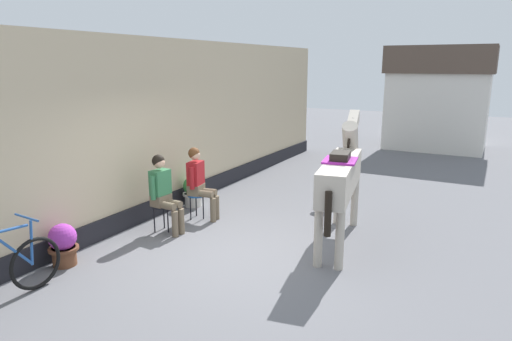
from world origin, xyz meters
TOP-DOWN VIEW (x-y plane):
  - ground_plane at (0.00, 3.00)m, footprint 40.00×40.00m
  - pub_facade_wall at (-2.55, 1.50)m, footprint 0.34×14.00m
  - distant_cottage at (1.40, 11.20)m, footprint 3.40×2.60m
  - seated_visitor_near at (-1.68, 0.17)m, footprint 0.61×0.49m
  - seated_visitor_far at (-1.55, 1.04)m, footprint 0.61×0.48m
  - saddled_horse_center at (1.17, 1.24)m, footprint 0.82×2.97m
  - flower_planter_near at (-2.11, -1.61)m, footprint 0.43×0.43m
  - flower_planter_far at (-2.12, 1.62)m, footprint 0.43×0.43m
  - spare_stool_white at (0.36, 2.84)m, footprint 0.32×0.32m

SIDE VIEW (x-z plane):
  - ground_plane at x=0.00m, z-range 0.00..0.00m
  - flower_planter_near at x=-2.11m, z-range 0.01..0.65m
  - flower_planter_far at x=-2.12m, z-range 0.01..0.65m
  - spare_stool_white at x=0.36m, z-range 0.17..0.63m
  - seated_visitor_near at x=-1.68m, z-range 0.08..1.47m
  - seated_visitor_far at x=-1.55m, z-range 0.08..1.47m
  - saddled_horse_center at x=1.17m, z-range 0.13..2.19m
  - pub_facade_wall at x=-2.55m, z-range -0.16..3.24m
  - distant_cottage at x=1.40m, z-range 0.05..3.55m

